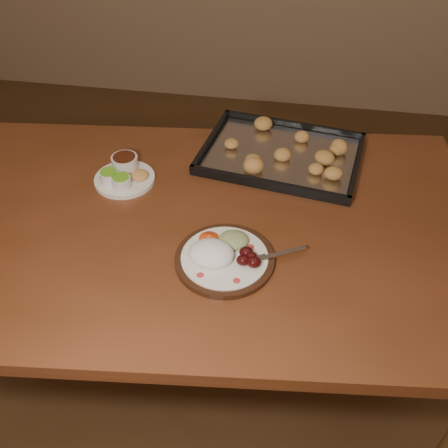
# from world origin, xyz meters

# --- Properties ---
(ground) EXTENTS (4.00, 4.00, 0.00)m
(ground) POSITION_xyz_m (0.00, 0.00, 0.00)
(ground) COLOR #53371C
(ground) RESTS_ON ground
(dining_table) EXTENTS (1.59, 1.06, 0.75)m
(dining_table) POSITION_xyz_m (0.11, -0.04, 0.65)
(dining_table) COLOR brown
(dining_table) RESTS_ON ground
(dinner_plate) EXTENTS (0.31, 0.24, 0.05)m
(dinner_plate) POSITION_xyz_m (0.19, -0.17, 0.77)
(dinner_plate) COLOR black
(dinner_plate) RESTS_ON dining_table
(condiment_saucer) EXTENTS (0.17, 0.17, 0.06)m
(condiment_saucer) POSITION_xyz_m (-0.14, 0.09, 0.77)
(condiment_saucer) COLOR white
(condiment_saucer) RESTS_ON dining_table
(baking_tray) EXTENTS (0.51, 0.41, 0.05)m
(baking_tray) POSITION_xyz_m (0.30, 0.28, 0.77)
(baking_tray) COLOR black
(baking_tray) RESTS_ON dining_table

